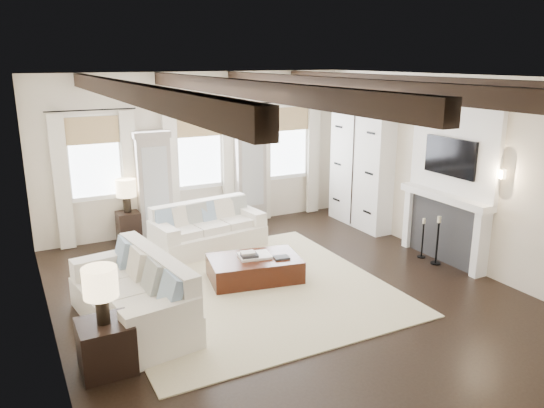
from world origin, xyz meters
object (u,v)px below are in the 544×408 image
ottoman (254,269)px  side_table_front (106,346)px  sofa_back (207,230)px  sofa_left (136,298)px  side_table_back (129,228)px

ottoman → side_table_front: side_table_front is taller
sofa_back → sofa_left: sofa_left is taller
sofa_left → ottoman: sofa_left is taller
sofa_back → side_table_front: bearing=-126.9°
sofa_left → ottoman: 2.12m
ottoman → side_table_back: side_table_back is taller
sofa_back → sofa_left: size_ratio=0.92×
sofa_back → ottoman: sofa_back is taller
sofa_left → side_table_front: (-0.57, -0.92, -0.09)m
ottoman → sofa_left: bearing=-153.0°
sofa_left → side_table_back: (0.64, 3.30, -0.07)m
sofa_left → side_table_back: size_ratio=3.77×
sofa_back → sofa_left: 2.98m
sofa_back → side_table_back: 1.57m
sofa_back → ottoman: size_ratio=1.51×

